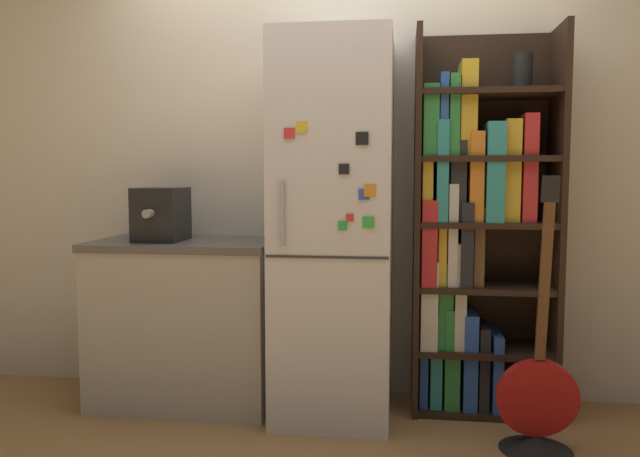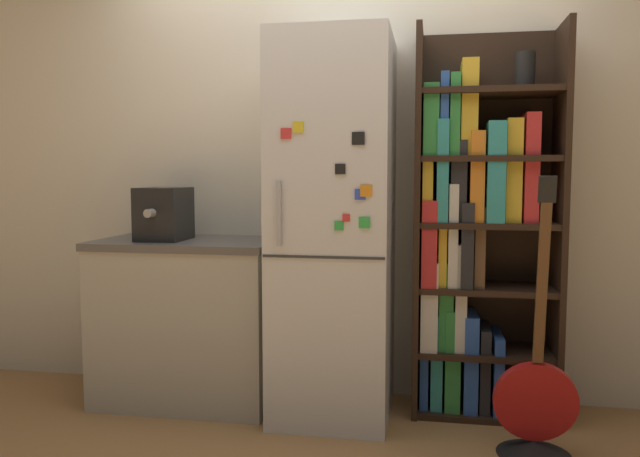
{
  "view_description": "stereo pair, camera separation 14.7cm",
  "coord_description": "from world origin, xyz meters",
  "px_view_note": "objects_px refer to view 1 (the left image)",
  "views": [
    {
      "loc": [
        0.35,
        -3.03,
        1.25
      ],
      "look_at": [
        -0.08,
        0.15,
        0.96
      ],
      "focal_mm": 35.0,
      "sensor_mm": 36.0,
      "label": 1
    },
    {
      "loc": [
        0.5,
        -3.01,
        1.25
      ],
      "look_at": [
        -0.08,
        0.15,
        0.96
      ],
      "focal_mm": 35.0,
      "sensor_mm": 36.0,
      "label": 2
    }
  ],
  "objects_px": {
    "bookshelf": "(469,235)",
    "espresso_machine": "(161,214)",
    "refrigerator": "(334,229)",
    "guitar": "(537,413)"
  },
  "relations": [
    {
      "from": "bookshelf",
      "to": "guitar",
      "type": "relative_size",
      "value": 1.6
    },
    {
      "from": "refrigerator",
      "to": "espresso_machine",
      "type": "bearing_deg",
      "value": 179.89
    },
    {
      "from": "refrigerator",
      "to": "guitar",
      "type": "relative_size",
      "value": 1.56
    },
    {
      "from": "espresso_machine",
      "to": "guitar",
      "type": "height_order",
      "value": "guitar"
    },
    {
      "from": "refrigerator",
      "to": "guitar",
      "type": "xyz_separation_m",
      "value": [
        0.96,
        -0.34,
        -0.79
      ]
    },
    {
      "from": "guitar",
      "to": "refrigerator",
      "type": "bearing_deg",
      "value": 160.58
    },
    {
      "from": "refrigerator",
      "to": "espresso_machine",
      "type": "relative_size",
      "value": 5.62
    },
    {
      "from": "bookshelf",
      "to": "espresso_machine",
      "type": "distance_m",
      "value": 1.63
    },
    {
      "from": "refrigerator",
      "to": "bookshelf",
      "type": "relative_size",
      "value": 0.97
    },
    {
      "from": "bookshelf",
      "to": "espresso_machine",
      "type": "bearing_deg",
      "value": -174.5
    }
  ]
}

